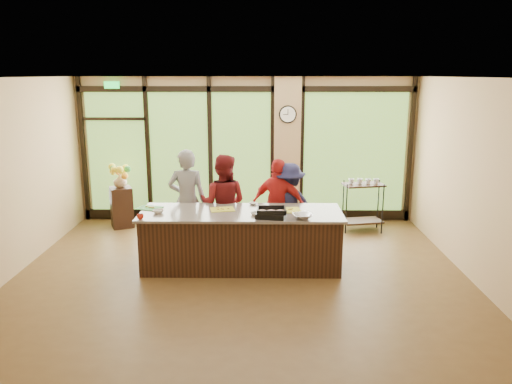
{
  "coord_description": "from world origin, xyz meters",
  "views": [
    {
      "loc": [
        0.33,
        -7.32,
        3.05
      ],
      "look_at": [
        0.23,
        0.4,
        1.22
      ],
      "focal_mm": 35.0,
      "sensor_mm": 36.0,
      "label": 1
    }
  ],
  "objects_px": {
    "island_base": "(241,240)",
    "cook_left": "(187,200)",
    "bar_cart": "(363,200)",
    "cook_right": "(289,207)",
    "flower_stand": "(122,207)",
    "roasting_pan": "(271,215)"
  },
  "relations": [
    {
      "from": "cook_right",
      "to": "flower_stand",
      "type": "distance_m",
      "value": 3.57
    },
    {
      "from": "flower_stand",
      "to": "roasting_pan",
      "type": "bearing_deg",
      "value": -63.32
    },
    {
      "from": "cook_left",
      "to": "roasting_pan",
      "type": "height_order",
      "value": "cook_left"
    },
    {
      "from": "roasting_pan",
      "to": "bar_cart",
      "type": "bearing_deg",
      "value": 61.99
    },
    {
      "from": "island_base",
      "to": "cook_left",
      "type": "relative_size",
      "value": 1.72
    },
    {
      "from": "cook_right",
      "to": "bar_cart",
      "type": "height_order",
      "value": "cook_right"
    },
    {
      "from": "flower_stand",
      "to": "bar_cart",
      "type": "bearing_deg",
      "value": -26.45
    },
    {
      "from": "bar_cart",
      "to": "cook_right",
      "type": "bearing_deg",
      "value": -156.2
    },
    {
      "from": "island_base",
      "to": "cook_right",
      "type": "xyz_separation_m",
      "value": [
        0.8,
        0.85,
        0.33
      ]
    },
    {
      "from": "flower_stand",
      "to": "island_base",
      "type": "bearing_deg",
      "value": -64.27
    },
    {
      "from": "cook_right",
      "to": "island_base",
      "type": "bearing_deg",
      "value": 41.96
    },
    {
      "from": "island_base",
      "to": "cook_right",
      "type": "relative_size",
      "value": 2.0
    },
    {
      "from": "roasting_pan",
      "to": "cook_right",
      "type": "bearing_deg",
      "value": 85.85
    },
    {
      "from": "bar_cart",
      "to": "cook_left",
      "type": "bearing_deg",
      "value": -172.01
    },
    {
      "from": "island_base",
      "to": "flower_stand",
      "type": "xyz_separation_m",
      "value": [
        -2.52,
        2.12,
        -0.03
      ]
    },
    {
      "from": "cook_right",
      "to": "cook_left",
      "type": "bearing_deg",
      "value": -2.12
    },
    {
      "from": "cook_right",
      "to": "roasting_pan",
      "type": "height_order",
      "value": "cook_right"
    },
    {
      "from": "cook_left",
      "to": "cook_right",
      "type": "bearing_deg",
      "value": -178.41
    },
    {
      "from": "cook_right",
      "to": "bar_cart",
      "type": "xyz_separation_m",
      "value": [
        1.52,
        1.08,
        -0.14
      ]
    },
    {
      "from": "cook_right",
      "to": "bar_cart",
      "type": "bearing_deg",
      "value": -149.65
    },
    {
      "from": "island_base",
      "to": "cook_left",
      "type": "height_order",
      "value": "cook_left"
    },
    {
      "from": "island_base",
      "to": "bar_cart",
      "type": "xyz_separation_m",
      "value": [
        2.32,
        1.93,
        0.19
      ]
    }
  ]
}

